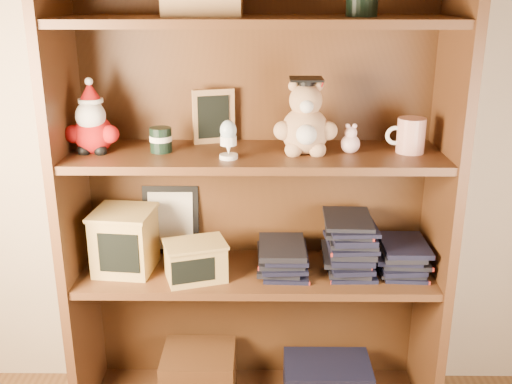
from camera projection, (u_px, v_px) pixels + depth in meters
room_envelope at (113, 12)px, 0.45m from camera, size 3.04×3.04×2.51m
bookcase at (255, 199)px, 1.94m from camera, size 1.20×0.35×1.60m
shelf_lower at (256, 273)px, 1.97m from camera, size 1.14×0.33×0.02m
shelf_upper at (256, 156)px, 1.84m from camera, size 1.14×0.33×0.02m
santa_plush at (92, 125)px, 1.81m from camera, size 0.17×0.12×0.23m
teachers_tin at (161, 139)px, 1.83m from camera, size 0.07×0.07×0.08m
chalkboard_plaque at (214, 117)px, 1.92m from camera, size 0.13×0.09×0.17m
egg_cup at (228, 138)px, 1.75m from camera, size 0.05×0.05×0.12m
grad_teddy_bear at (305, 124)px, 1.80m from camera, size 0.19×0.17×0.23m
pink_figurine at (350, 141)px, 1.82m from camera, size 0.06×0.06×0.09m
teacher_mug at (410, 135)px, 1.82m from camera, size 0.12×0.09×0.11m
certificate_frame at (171, 220)px, 2.06m from camera, size 0.19×0.05×0.24m
treats_box at (125, 240)px, 1.94m from camera, size 0.21×0.21×0.20m
pencils_box at (196, 260)px, 1.89m from camera, size 0.22×0.19×0.12m
book_stack_left at (283, 256)px, 1.95m from camera, size 0.14×0.20×0.10m
book_stack_mid at (350, 243)px, 1.93m from camera, size 0.14×0.20×0.19m
book_stack_right at (400, 255)px, 1.94m from camera, size 0.14×0.20×0.11m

